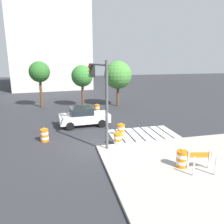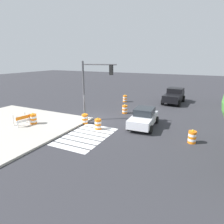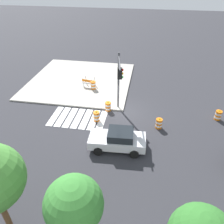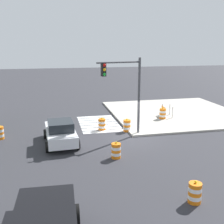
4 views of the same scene
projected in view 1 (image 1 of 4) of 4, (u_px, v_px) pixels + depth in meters
The scene contains 14 objects.
ground_plane at pixel (96, 148), 14.45m from camera, with size 120.00×120.00×0.00m, color #2D2D33.
crosswalk_stripes at pixel (143, 134), 17.06m from camera, with size 5.10×3.20×0.02m.
sports_car at pixel (84, 117), 19.03m from camera, with size 4.40×2.33×1.63m.
traffic_barrel_near_corner at pixel (97, 109), 23.49m from camera, with size 0.56×0.56×1.02m.
traffic_barrel_crosswalk_end at pixel (121, 130), 16.59m from camera, with size 0.56×0.56×1.02m.
traffic_barrel_median_far at pixel (44, 135), 15.47m from camera, with size 0.56×0.56×1.02m.
traffic_barrel_far_curb at pixel (118, 139), 14.70m from camera, with size 0.56×0.56×1.02m.
traffic_barrel_on_sidewalk at pixel (182, 159), 11.53m from camera, with size 0.56×0.56×1.02m.
construction_barricade at pixel (200, 160), 11.18m from camera, with size 1.36×1.00×1.00m.
traffic_light_pole at pixel (100, 88), 14.09m from camera, with size 0.83×3.25×5.50m.
street_tree_streetside_near at pixel (39, 72), 25.36m from camera, with size 2.39×2.39×5.40m.
street_tree_streetside_mid at pixel (118, 75), 26.17m from camera, with size 3.32×3.32×5.44m.
street_tree_corner_lot at pixel (82, 76), 25.75m from camera, with size 2.53×2.53×4.96m.
office_building_far at pixel (50, 37), 40.94m from camera, with size 14.00×10.00×19.26m, color beige.
Camera 1 is at (-2.17, -13.32, 5.77)m, focal length 35.12 mm.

